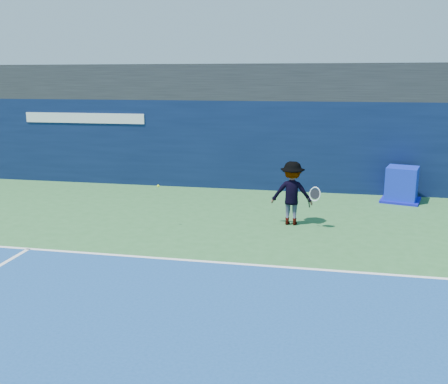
# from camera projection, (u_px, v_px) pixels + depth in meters

# --- Properties ---
(ground) EXTENTS (80.00, 80.00, 0.00)m
(ground) POSITION_uv_depth(u_px,v_px,m) (220.00, 338.00, 7.35)
(ground) COLOR #2E6833
(ground) RESTS_ON ground
(baseline) EXTENTS (24.00, 0.10, 0.01)m
(baseline) POSITION_uv_depth(u_px,v_px,m) (250.00, 265.00, 10.21)
(baseline) COLOR white
(baseline) RESTS_ON ground
(stadium_band) EXTENTS (36.00, 3.00, 1.20)m
(stadium_band) POSITION_uv_depth(u_px,v_px,m) (286.00, 82.00, 17.54)
(stadium_band) COLOR black
(stadium_band) RESTS_ON back_wall_assembly
(back_wall_assembly) EXTENTS (36.00, 1.03, 3.00)m
(back_wall_assembly) POSITION_uv_depth(u_px,v_px,m) (282.00, 145.00, 17.05)
(back_wall_assembly) COLOR #091536
(back_wall_assembly) RESTS_ON ground
(equipment_cart) EXTENTS (1.37, 1.37, 1.08)m
(equipment_cart) POSITION_uv_depth(u_px,v_px,m) (402.00, 186.00, 15.41)
(equipment_cart) COLOR #0C1EB2
(equipment_cart) RESTS_ON ground
(tennis_player) EXTENTS (1.28, 0.70, 1.66)m
(tennis_player) POSITION_uv_depth(u_px,v_px,m) (292.00, 193.00, 12.91)
(tennis_player) COLOR white
(tennis_player) RESTS_ON ground
(tennis_ball) EXTENTS (0.07, 0.07, 0.07)m
(tennis_ball) POSITION_uv_depth(u_px,v_px,m) (158.00, 186.00, 12.57)
(tennis_ball) COLOR #C7DF18
(tennis_ball) RESTS_ON ground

